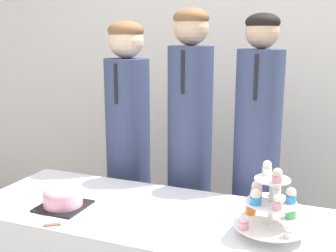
# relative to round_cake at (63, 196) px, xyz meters

# --- Properties ---
(wall_back) EXTENTS (9.00, 0.06, 2.70)m
(wall_back) POSITION_rel_round_cake_xyz_m (0.43, 1.51, 0.56)
(wall_back) COLOR silver
(wall_back) RESTS_ON ground_plane
(round_cake) EXTENTS (0.21, 0.21, 0.10)m
(round_cake) POSITION_rel_round_cake_xyz_m (0.00, 0.00, 0.00)
(round_cake) COLOR black
(round_cake) RESTS_ON table
(cake_knife) EXTENTS (0.20, 0.15, 0.01)m
(cake_knife) POSITION_rel_round_cake_xyz_m (0.10, -0.15, -0.05)
(cake_knife) COLOR silver
(cake_knife) RESTS_ON table
(cupcake_stand) EXTENTS (0.28, 0.28, 0.29)m
(cupcake_stand) POSITION_rel_round_cake_xyz_m (0.91, 0.07, 0.07)
(cupcake_stand) COLOR silver
(cupcake_stand) RESTS_ON table
(student_0) EXTENTS (0.26, 0.26, 1.58)m
(student_0) POSITION_rel_round_cake_xyz_m (-0.00, 0.66, -0.01)
(student_0) COLOR #384266
(student_0) RESTS_ON ground_plane
(student_1) EXTENTS (0.25, 0.25, 1.64)m
(student_1) POSITION_rel_round_cake_xyz_m (0.38, 0.66, 0.02)
(student_1) COLOR #384266
(student_1) RESTS_ON ground_plane
(student_2) EXTENTS (0.24, 0.25, 1.61)m
(student_2) POSITION_rel_round_cake_xyz_m (0.75, 0.66, -0.01)
(student_2) COLOR #384266
(student_2) RESTS_ON ground_plane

